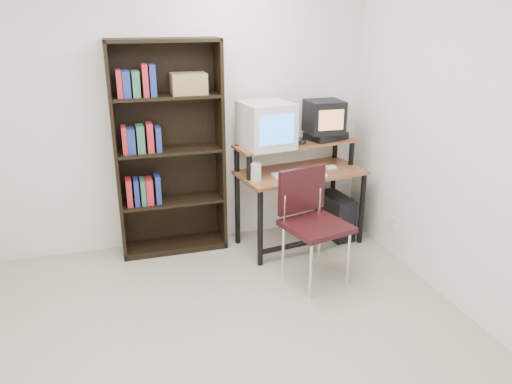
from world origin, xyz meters
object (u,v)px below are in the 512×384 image
object	(u,v)px
pc_tower	(335,215)
school_chair	(311,214)
bookshelf	(168,148)
crt_monitor	(266,125)
crt_tv	(324,117)
computer_desk	(300,176)

from	to	relation	value
pc_tower	school_chair	world-z (taller)	school_chair
pc_tower	bookshelf	distance (m)	1.78
crt_monitor	crt_tv	bearing A→B (deg)	-2.06
crt_monitor	school_chair	distance (m)	0.95
computer_desk	crt_monitor	world-z (taller)	crt_monitor
crt_monitor	school_chair	size ratio (longest dim) A/B	0.52
pc_tower	school_chair	size ratio (longest dim) A/B	0.48
pc_tower	computer_desk	bearing A→B (deg)	179.72
crt_monitor	pc_tower	xyz separation A→B (m)	(0.73, -0.01, -0.96)
computer_desk	bookshelf	bearing A→B (deg)	159.94
crt_monitor	pc_tower	size ratio (longest dim) A/B	1.09
school_chair	bookshelf	size ratio (longest dim) A/B	0.49
crt_tv	pc_tower	bearing A→B (deg)	-26.94
pc_tower	bookshelf	world-z (taller)	bookshelf
computer_desk	bookshelf	world-z (taller)	bookshelf
computer_desk	bookshelf	size ratio (longest dim) A/B	0.64
computer_desk	pc_tower	world-z (taller)	computer_desk
school_chair	crt_tv	bearing A→B (deg)	46.54
crt_tv	crt_monitor	bearing A→B (deg)	-173.30
crt_tv	school_chair	size ratio (longest dim) A/B	0.35
crt_monitor	pc_tower	distance (m)	1.21
school_chair	computer_desk	bearing A→B (deg)	61.87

